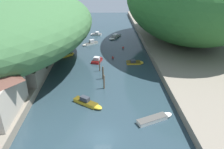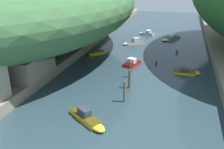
% 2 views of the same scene
% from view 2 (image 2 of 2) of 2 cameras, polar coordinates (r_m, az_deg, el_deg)
% --- Properties ---
extents(water_surface, '(130.00, 130.00, 0.00)m').
position_cam_2_polar(water_surface, '(46.66, 7.20, 3.03)').
color(water_surface, '#283D47').
rests_on(water_surface, ground).
extents(left_bank, '(22.00, 120.00, 1.47)m').
position_cam_2_polar(left_bank, '(54.68, -17.55, 5.85)').
color(left_bank, gray).
rests_on(left_bank, ground).
extents(hillside_left, '(43.33, 60.66, 15.89)m').
position_cam_2_polar(hillside_left, '(52.85, -20.30, 14.63)').
color(hillside_left, '#3D6B3D').
rests_on(hillside_left, left_bank).
extents(boathouse_shed, '(8.57, 7.79, 4.92)m').
position_cam_2_polar(boathouse_shed, '(37.96, -20.85, 3.59)').
color(boathouse_shed, gray).
rests_on(boathouse_shed, left_bank).
extents(boat_far_right_bank, '(5.40, 4.36, 1.38)m').
position_cam_2_polar(boat_far_right_bank, '(27.81, -5.51, -10.04)').
color(boat_far_right_bank, gold).
rests_on(boat_far_right_bank, water_surface).
extents(boat_near_quay, '(4.16, 2.56, 1.18)m').
position_cam_2_polar(boat_near_quay, '(67.68, 7.93, 9.37)').
color(boat_near_quay, white).
rests_on(boat_near_quay, water_surface).
extents(boat_small_dinghy, '(4.61, 6.51, 1.05)m').
position_cam_2_polar(boat_small_dinghy, '(63.71, 13.19, 8.16)').
color(boat_small_dinghy, white).
rests_on(boat_small_dinghy, water_surface).
extents(boat_moored_right, '(3.76, 3.42, 0.65)m').
position_cam_2_polar(boat_moored_right, '(50.28, -3.16, 4.98)').
color(boat_moored_right, gold).
rests_on(boat_moored_right, water_surface).
extents(boat_open_rowboat, '(4.99, 4.09, 1.47)m').
position_cam_2_polar(boat_open_rowboat, '(57.69, 4.94, 7.32)').
color(boat_open_rowboat, silver).
rests_on(boat_open_rowboat, water_surface).
extents(boat_white_cruiser, '(4.23, 2.16, 0.85)m').
position_cam_2_polar(boat_white_cruiser, '(42.48, 16.78, 0.63)').
color(boat_white_cruiser, gold).
rests_on(boat_white_cruiser, water_surface).
extents(boat_far_upstream, '(3.09, 4.59, 1.32)m').
position_cam_2_polar(boat_far_upstream, '(44.60, 4.82, 2.75)').
color(boat_far_upstream, red).
rests_on(boat_far_upstream, water_surface).
extents(mooring_post_second, '(0.30, 0.30, 2.91)m').
position_cam_2_polar(mooring_post_second, '(31.31, 2.85, -3.86)').
color(mooring_post_second, brown).
rests_on(mooring_post_second, water_surface).
extents(mooring_post_middle, '(0.32, 0.32, 2.86)m').
position_cam_2_polar(mooring_post_middle, '(35.03, 4.01, -0.99)').
color(mooring_post_middle, brown).
rests_on(mooring_post_middle, water_surface).
extents(mooring_post_fourth, '(0.26, 0.26, 2.65)m').
position_cam_2_polar(mooring_post_fourth, '(38.83, 4.16, 1.23)').
color(mooring_post_fourth, brown).
rests_on(mooring_post_fourth, water_surface).
extents(channel_buoy_near, '(0.51, 0.51, 0.76)m').
position_cam_2_polar(channel_buoy_near, '(45.60, 10.10, 2.79)').
color(channel_buoy_near, red).
rests_on(channel_buoy_near, water_surface).
extents(channel_buoy_far, '(0.52, 0.52, 0.79)m').
position_cam_2_polar(channel_buoy_far, '(52.90, 14.62, 5.15)').
color(channel_buoy_far, red).
rests_on(channel_buoy_far, water_surface).
extents(person_on_quay, '(0.33, 0.43, 1.69)m').
position_cam_2_polar(person_on_quay, '(38.72, -17.78, 1.88)').
color(person_on_quay, '#282D3D').
rests_on(person_on_quay, left_bank).
extents(person_by_boathouse, '(0.28, 0.41, 1.69)m').
position_cam_2_polar(person_by_boathouse, '(34.61, -20.33, -0.88)').
color(person_by_boathouse, '#282D3D').
rests_on(person_by_boathouse, left_bank).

